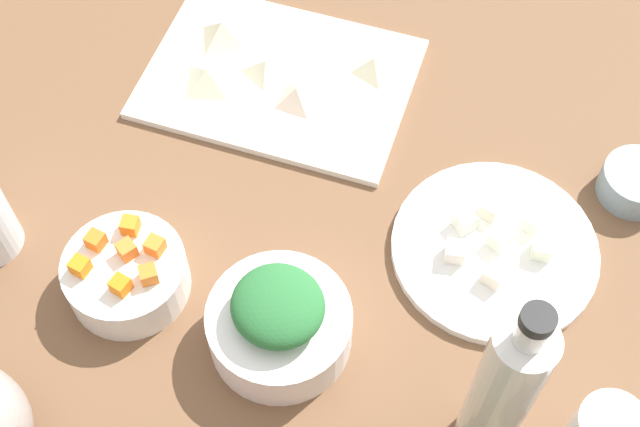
{
  "coord_description": "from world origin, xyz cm",
  "views": [
    {
      "loc": [
        -16.33,
        49.27,
        90.94
      ],
      "look_at": [
        0.0,
        0.0,
        8.0
      ],
      "focal_mm": 49.42,
      "sensor_mm": 36.0,
      "label": 1
    }
  ],
  "objects_px": {
    "bowl_greens": "(276,326)",
    "bottle_2": "(503,391)",
    "bowl_small_side": "(635,183)",
    "plate_tofu": "(494,249)",
    "cutting_board": "(279,79)",
    "bowl_carrots": "(127,275)"
  },
  "relations": [
    {
      "from": "bowl_greens",
      "to": "bottle_2",
      "type": "xyz_separation_m",
      "value": [
        -0.23,
        0.03,
        0.09
      ]
    },
    {
      "from": "bowl_greens",
      "to": "bowl_small_side",
      "type": "bearing_deg",
      "value": -137.38
    },
    {
      "from": "plate_tofu",
      "to": "bowl_small_side",
      "type": "bearing_deg",
      "value": -136.08
    },
    {
      "from": "bowl_greens",
      "to": "bottle_2",
      "type": "height_order",
      "value": "bottle_2"
    },
    {
      "from": "plate_tofu",
      "to": "bowl_small_side",
      "type": "distance_m",
      "value": 0.19
    },
    {
      "from": "cutting_board",
      "to": "bottle_2",
      "type": "height_order",
      "value": "bottle_2"
    },
    {
      "from": "plate_tofu",
      "to": "bottle_2",
      "type": "xyz_separation_m",
      "value": [
        -0.03,
        0.21,
        0.12
      ]
    },
    {
      "from": "bowl_small_side",
      "to": "bottle_2",
      "type": "height_order",
      "value": "bottle_2"
    },
    {
      "from": "cutting_board",
      "to": "bottle_2",
      "type": "bearing_deg",
      "value": 133.29
    },
    {
      "from": "bowl_greens",
      "to": "bottle_2",
      "type": "relative_size",
      "value": 0.55
    },
    {
      "from": "plate_tofu",
      "to": "bowl_carrots",
      "type": "xyz_separation_m",
      "value": [
        0.38,
        0.17,
        0.02
      ]
    },
    {
      "from": "plate_tofu",
      "to": "bottle_2",
      "type": "bearing_deg",
      "value": 99.2
    },
    {
      "from": "plate_tofu",
      "to": "bottle_2",
      "type": "distance_m",
      "value": 0.25
    },
    {
      "from": "plate_tofu",
      "to": "bowl_carrots",
      "type": "bearing_deg",
      "value": 24.42
    },
    {
      "from": "bowl_carrots",
      "to": "bowl_small_side",
      "type": "xyz_separation_m",
      "value": [
        -0.51,
        -0.3,
        -0.01
      ]
    },
    {
      "from": "cutting_board",
      "to": "bowl_greens",
      "type": "relative_size",
      "value": 2.2
    },
    {
      "from": "cutting_board",
      "to": "bowl_carrots",
      "type": "distance_m",
      "value": 0.34
    },
    {
      "from": "cutting_board",
      "to": "bowl_greens",
      "type": "bearing_deg",
      "value": 109.37
    },
    {
      "from": "bottle_2",
      "to": "plate_tofu",
      "type": "bearing_deg",
      "value": -80.8
    },
    {
      "from": "cutting_board",
      "to": "bowl_carrots",
      "type": "bearing_deg",
      "value": 80.38
    },
    {
      "from": "plate_tofu",
      "to": "bowl_carrots",
      "type": "height_order",
      "value": "bowl_carrots"
    },
    {
      "from": "bowl_small_side",
      "to": "bottle_2",
      "type": "xyz_separation_m",
      "value": [
        0.1,
        0.35,
        0.1
      ]
    }
  ]
}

